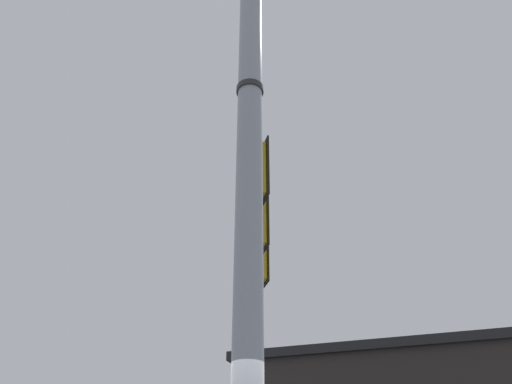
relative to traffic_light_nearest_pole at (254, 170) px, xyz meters
The scene contains 6 objects.
signal_pole 3.72m from the traffic_light_nearest_pole, 164.71° to the left, with size 0.30×0.30×7.80m, color gray.
mast_arm 1.15m from the traffic_light_nearest_pole, 17.09° to the right, with size 0.17×0.17×7.13m, color gray.
traffic_light_nearest_pole is the anchor object (origin of this frame).
traffic_light_mid_inner 1.92m from the traffic_light_nearest_pole, 15.71° to the right, with size 0.54×0.49×1.31m.
traffic_light_mid_outer 3.85m from the traffic_light_nearest_pole, 15.71° to the right, with size 0.54×0.49×1.31m.
street_name_sign 2.59m from the traffic_light_nearest_pole, 164.74° to the left, with size 1.12×0.45×0.22m.
Camera 1 is at (-4.55, 1.10, 1.41)m, focal length 35.75 mm.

